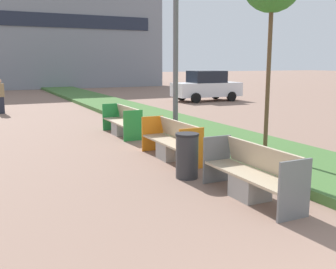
# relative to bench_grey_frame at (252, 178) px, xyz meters

# --- Properties ---
(planter_grass_strip) EXTENTS (2.80, 120.00, 0.18)m
(planter_grass_strip) POSITION_rel_bench_grey_frame_xyz_m (2.26, 7.79, -0.28)
(planter_grass_strip) COLOR #426B33
(planter_grass_strip) RESTS_ON ground
(building_backdrop) EXTENTS (19.41, 8.91, 10.92)m
(building_backdrop) POSITION_rel_bench_grey_frame_xyz_m (3.06, 35.53, 5.09)
(building_backdrop) COLOR gray
(building_backdrop) RESTS_ON ground
(bench_grey_frame) EXTENTS (0.65, 2.19, 0.94)m
(bench_grey_frame) POSITION_rel_bench_grey_frame_xyz_m (0.00, 0.00, 0.00)
(bench_grey_frame) COLOR #9E9B96
(bench_grey_frame) RESTS_ON ground
(bench_orange_frame) EXTENTS (0.65, 2.20, 0.94)m
(bench_orange_frame) POSITION_rel_bench_grey_frame_xyz_m (0.00, 3.20, 0.00)
(bench_orange_frame) COLOR #9E9B96
(bench_orange_frame) RESTS_ON ground
(bench_green_frame) EXTENTS (0.65, 2.22, 0.94)m
(bench_green_frame) POSITION_rel_bench_grey_frame_xyz_m (0.00, 6.86, 0.00)
(bench_green_frame) COLOR #9E9B96
(bench_green_frame) RESTS_ON ground
(litter_bin) EXTENTS (0.49, 0.49, 0.94)m
(litter_bin) POSITION_rel_bench_grey_frame_xyz_m (-0.43, 1.59, 0.10)
(litter_bin) COLOR #2D2D30
(litter_bin) RESTS_ON ground
(street_lamp_post) EXTENTS (0.24, 0.44, 6.73)m
(street_lamp_post) POSITION_rel_bench_grey_frame_xyz_m (0.61, 4.19, 3.37)
(street_lamp_post) COLOR #56595B
(street_lamp_post) RESTS_ON ground
(pedestrian_walking) EXTENTS (0.53, 0.24, 1.63)m
(pedestrian_walking) POSITION_rel_bench_grey_frame_xyz_m (-3.31, 14.58, 0.45)
(pedestrian_walking) COLOR #232633
(pedestrian_walking) RESTS_ON ground
(parked_car_distant) EXTENTS (4.25, 2.00, 1.86)m
(parked_car_distant) POSITION_rel_bench_grey_frame_xyz_m (8.58, 15.65, 0.54)
(parked_car_distant) COLOR silver
(parked_car_distant) RESTS_ON ground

